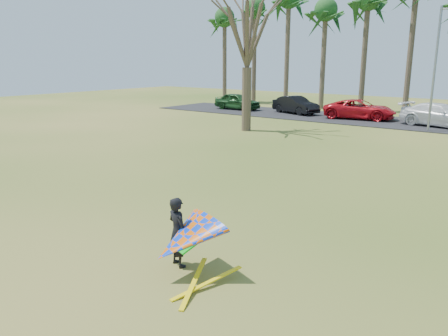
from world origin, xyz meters
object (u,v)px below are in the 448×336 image
Objects in this scene: car_2 at (360,109)px; car_3 at (441,115)px; kite_flyer at (184,238)px; streetlight at (438,63)px; car_0 at (237,101)px; car_1 at (296,105)px; bare_tree_left at (247,24)px.

car_2 is 6.13m from car_3.
car_3 is at bearing 90.86° from kite_flyer.
streetlight is 18.59m from car_0.
car_1 is (-11.98, 3.38, -3.64)m from streetlight.
kite_flyer is at bearing -175.38° from car_2.
bare_tree_left is 2.12× the size of car_0.
car_0 reaches higher than car_1.
bare_tree_left is 21.63m from kite_flyer.
car_0 reaches higher than car_2.
car_3 is at bearing 43.19° from bare_tree_left.
kite_flyer reaches higher than car_2.
kite_flyer is at bearing -145.74° from car_0.
bare_tree_left is at bearing -150.81° from car_1.
streetlight reaches higher than car_1.
car_2 is (4.08, 10.15, -6.08)m from bare_tree_left.
car_3 is at bearing -74.67° from car_1.
kite_flyer is (10.59, -17.85, -6.07)m from bare_tree_left.
streetlight is 3.35× the size of kite_flyer.
kite_flyer is (0.41, -27.41, -0.03)m from car_3.
car_2 is 28.75m from kite_flyer.
streetlight is 1.44× the size of car_2.
car_2 reaches higher than car_1.
kite_flyer reaches higher than car_0.
kite_flyer is at bearing -89.00° from streetlight.
kite_flyer is at bearing -166.12° from car_3.
car_2 is at bearing -72.93° from car_1.
car_2 is (-6.08, 3.15, -3.63)m from streetlight.
car_0 is at bearing 123.57° from kite_flyer.
car_1 is (-1.82, 10.38, -6.09)m from bare_tree_left.
car_3 is (10.18, 9.56, -6.04)m from bare_tree_left.
car_0 is at bearing 113.64° from car_1.
streetlight is at bearing 34.57° from bare_tree_left.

